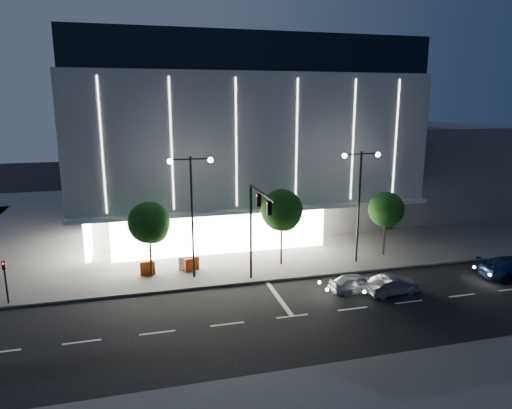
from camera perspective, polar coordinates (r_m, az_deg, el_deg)
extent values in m
plane|color=black|center=(29.25, -0.25, -12.96)|extent=(160.00, 160.00, 0.00)
cube|color=#474747|center=(52.40, -1.46, -1.19)|extent=(70.00, 40.00, 0.15)
cube|color=#4C4C51|center=(51.56, -3.64, 0.75)|extent=(28.00, 21.00, 4.00)
cube|color=#98989D|center=(48.58, -3.31, 8.96)|extent=(30.00, 25.00, 11.00)
cube|color=black|center=(48.63, -3.42, 17.21)|extent=(29.40, 24.50, 3.00)
cube|color=white|center=(38.34, -4.23, -3.48)|extent=(18.00, 0.40, 3.60)
cube|color=white|center=(43.10, -19.83, -2.39)|extent=(0.40, 10.00, 3.60)
cube|color=#98989D|center=(37.50, 0.51, -0.50)|extent=(30.00, 2.00, 0.30)
cube|color=white|center=(36.43, 0.62, 7.72)|extent=(24.00, 0.06, 10.00)
cube|color=#4C4C51|center=(59.76, 18.59, 4.68)|extent=(16.00, 20.00, 10.00)
cylinder|color=black|center=(32.58, -0.64, -3.64)|extent=(0.18, 0.18, 7.00)
cylinder|color=black|center=(29.01, 0.72, 1.44)|extent=(0.14, 5.80, 0.14)
cube|color=black|center=(29.79, 0.36, 0.56)|extent=(0.28, 0.18, 0.85)
cube|color=black|center=(27.54, 1.65, -0.46)|extent=(0.28, 0.18, 0.85)
sphere|color=#FF0C0C|center=(29.70, 0.14, 1.11)|extent=(0.14, 0.14, 0.14)
cylinder|color=black|center=(32.77, -7.97, -1.85)|extent=(0.16, 0.16, 9.00)
cylinder|color=black|center=(31.90, -9.46, 5.57)|extent=(1.40, 0.10, 0.10)
cylinder|color=black|center=(32.05, -6.95, 5.68)|extent=(1.40, 0.10, 0.10)
sphere|color=white|center=(31.86, -10.71, 5.33)|extent=(0.36, 0.36, 0.36)
sphere|color=white|center=(32.16, -5.71, 5.56)|extent=(0.36, 0.36, 0.36)
cylinder|color=black|center=(36.53, 12.72, -0.53)|extent=(0.16, 0.16, 9.00)
cylinder|color=black|center=(35.50, 12.04, 6.18)|extent=(1.40, 0.10, 0.10)
cylinder|color=black|center=(36.14, 14.04, 6.19)|extent=(1.40, 0.10, 0.10)
sphere|color=white|center=(35.20, 11.01, 6.00)|extent=(0.36, 0.36, 0.36)
sphere|color=white|center=(36.49, 15.00, 6.04)|extent=(0.36, 0.36, 0.36)
cylinder|color=black|center=(33.15, -28.77, -8.63)|extent=(0.12, 0.12, 3.00)
cube|color=black|center=(32.76, -28.99, -6.66)|extent=(0.22, 0.16, 0.55)
sphere|color=#FF0C0C|center=(32.62, -29.07, -6.48)|extent=(0.10, 0.10, 0.10)
cylinder|color=black|center=(34.28, -13.04, -5.96)|extent=(0.16, 0.16, 3.78)
sphere|color=#13350E|center=(33.62, -13.24, -2.20)|extent=(3.02, 3.02, 3.02)
sphere|color=#13350E|center=(33.96, -12.70, -2.97)|extent=(2.16, 2.16, 2.16)
sphere|color=#13350E|center=(33.56, -13.63, -2.83)|extent=(1.94, 1.94, 1.94)
cylinder|color=black|center=(35.82, 3.18, -4.59)|extent=(0.16, 0.16, 4.06)
sphere|color=#13350E|center=(35.16, 3.23, -0.71)|extent=(3.25, 3.25, 3.25)
sphere|color=#13350E|center=(35.57, 3.58, -1.51)|extent=(2.32, 2.32, 2.32)
sphere|color=#13350E|center=(35.02, 2.91, -1.34)|extent=(2.09, 2.09, 2.09)
cylinder|color=black|center=(39.47, 15.75, -3.73)|extent=(0.16, 0.16, 3.64)
sphere|color=#13350E|center=(38.91, 15.95, -0.57)|extent=(2.91, 2.91, 2.91)
sphere|color=#13350E|center=(39.35, 16.13, -1.22)|extent=(2.08, 2.08, 2.08)
sphere|color=#13350E|center=(38.73, 15.71, -1.09)|extent=(1.87, 1.87, 1.87)
imported|color=#94959B|center=(32.17, 12.45, -9.57)|extent=(3.77, 1.57, 1.27)
imported|color=#9EA0A6|center=(32.44, 16.68, -9.64)|extent=(3.94, 1.73, 1.26)
cube|color=#DE4D0C|center=(35.02, -13.40, -7.73)|extent=(1.10, 0.26, 1.00)
cube|color=silver|center=(35.41, -7.98, -7.26)|extent=(1.12, 0.35, 1.00)
cube|color=red|center=(35.15, -8.08, -7.42)|extent=(1.11, 0.64, 1.00)
cube|color=silver|center=(35.39, -8.74, -7.30)|extent=(1.13, 0.54, 1.00)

